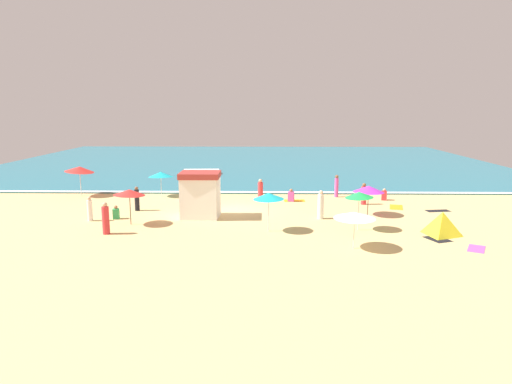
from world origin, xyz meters
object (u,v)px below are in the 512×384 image
Objects in this scene: beachgoer_3 at (291,196)px; beachgoer_4 at (337,186)px; beach_umbrella_3 at (369,189)px; beachgoer_7 at (260,191)px; beachgoer_6 at (321,206)px; beach_umbrella_5 at (161,174)px; beachgoer_0 at (364,195)px; beachgoer_2 at (137,199)px; lifeguard_cabana at (200,194)px; beach_umbrella_0 at (359,195)px; beachgoer_1 at (90,209)px; beachgoer_5 at (106,219)px; beach_tent at (442,223)px; beachgoer_8 at (116,213)px; beach_umbrella_2 at (80,169)px; beach_umbrella_6 at (129,192)px; beachgoer_9 at (188,195)px; beachgoer_10 at (384,195)px; beach_umbrella_1 at (355,215)px; small_boat_0 at (201,172)px; beach_umbrella_4 at (269,196)px.

beachgoer_3 is 0.55× the size of beachgoer_4.
beach_umbrella_3 is 8.34m from beachgoer_7.
beachgoer_6 reaches higher than beachgoer_3.
beachgoer_3 is at bearing -154.07° from beachgoer_4.
beach_umbrella_3 is 1.23× the size of beach_umbrella_5.
beachgoer_4 is (-1.54, 2.75, 0.14)m from beachgoer_0.
beachgoer_2 is 12.33m from beachgoer_6.
lifeguard_cabana is 8.05m from beach_umbrella_5.
beach_umbrella_3 is (1.36, 3.69, -0.32)m from beach_umbrella_0.
beach_umbrella_0 is at bearing -110.16° from beach_umbrella_3.
beach_umbrella_3 is at bearing 6.09° from beachgoer_1.
beach_umbrella_0 is 14.19m from beachgoer_5.
beachgoer_7 is (-10.09, 8.94, 0.14)m from beach_tent.
beachgoer_6 is 12.85m from beachgoer_8.
beachgoer_3 is (16.49, -1.84, -1.72)m from beach_umbrella_2.
beach_umbrella_6 is at bearing -137.29° from beachgoer_7.
beach_umbrella_5 is 2.35× the size of beachgoer_9.
lifeguard_cabana is 11.97m from beachgoer_0.
beachgoer_7 is at bearing -7.12° from beach_umbrella_2.
beachgoer_10 is (3.42, -1.16, -0.48)m from beachgoer_4.
beach_umbrella_1 is at bearing -67.74° from beachgoer_7.
beachgoer_5 is 1.89× the size of beachgoer_9.
beach_umbrella_0 is 24.71m from small_boat_0.
beachgoer_8 is at bearing 164.07° from beach_umbrella_4.
lifeguard_cabana reaches higher than beachgoer_3.
small_boat_0 is at bearing 114.96° from beachgoer_7.
beachgoer_7 is at bearing 31.01° from beachgoer_1.
beachgoer_0 is at bearing -139.72° from beachgoer_10.
beach_umbrella_0 is 3.95m from beach_umbrella_3.
beachgoer_1 is at bearing -160.97° from beachgoer_10.
beach_umbrella_4 is 4.61m from beachgoer_6.
beachgoer_1 is (-16.10, 1.83, -1.33)m from beach_umbrella_0.
small_boat_0 is (1.55, 11.73, -1.41)m from beach_umbrella_5.
beachgoer_0 is at bearing 47.00° from beach_umbrella_4.
beach_umbrella_6 is 3.94m from beachgoer_2.
lifeguard_cabana is at bearing 162.83° from beach_umbrella_0.
beach_tent is 1.49× the size of beachgoer_7.
beach_umbrella_6 is at bearing 170.59° from beach_umbrella_4.
beach_umbrella_1 is 6.06m from beach_tent.
beach_umbrella_1 is at bearing -19.32° from beachgoer_1.
beach_umbrella_4 is 0.66× the size of small_boat_0.
beach_umbrella_2 reaches higher than beach_umbrella_1.
beachgoer_8 is at bearing -106.38° from beachgoer_2.
beach_umbrella_1 is 0.74× the size of small_boat_0.
beach_umbrella_6 is 7.58m from beachgoer_9.
lifeguard_cabana is at bearing 40.66° from beachgoer_5.
beach_umbrella_4 is 11.27m from beachgoer_1.
small_boat_0 is (-2.52, 18.67, -1.16)m from lifeguard_cabana.
beachgoer_2 is 11.12m from beachgoer_3.
beach_tent is (5.34, 2.66, -1.06)m from beach_umbrella_1.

